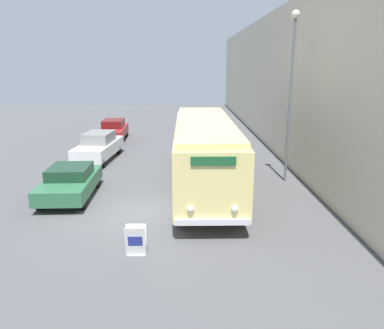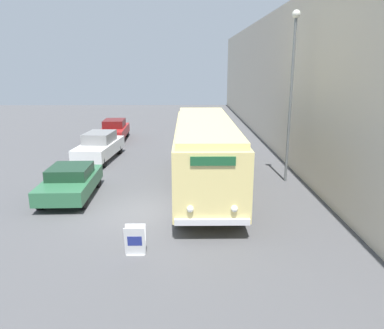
{
  "view_description": "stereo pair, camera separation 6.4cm",
  "coord_description": "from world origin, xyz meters",
  "px_view_note": "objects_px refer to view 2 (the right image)",
  "views": [
    {
      "loc": [
        1.57,
        -13.3,
        5.43
      ],
      "look_at": [
        1.82,
        0.25,
        1.83
      ],
      "focal_mm": 35.0,
      "sensor_mm": 36.0,
      "label": 1
    },
    {
      "loc": [
        1.64,
        -13.3,
        5.43
      ],
      "look_at": [
        1.82,
        0.25,
        1.83
      ],
      "focal_mm": 35.0,
      "sensor_mm": 36.0,
      "label": 2
    }
  ],
  "objects_px": {
    "streetlamp": "(292,77)",
    "parked_car_mid": "(100,146)",
    "parked_car_far": "(114,130)",
    "vintage_bus": "(205,150)",
    "parked_car_near": "(70,181)",
    "sign_board": "(135,241)"
  },
  "relations": [
    {
      "from": "streetlamp",
      "to": "parked_car_mid",
      "type": "relative_size",
      "value": 1.6
    },
    {
      "from": "parked_car_far",
      "to": "streetlamp",
      "type": "bearing_deg",
      "value": -47.26
    },
    {
      "from": "streetlamp",
      "to": "parked_car_mid",
      "type": "bearing_deg",
      "value": 156.26
    },
    {
      "from": "parked_car_mid",
      "to": "parked_car_far",
      "type": "relative_size",
      "value": 1.05
    },
    {
      "from": "vintage_bus",
      "to": "streetlamp",
      "type": "relative_size",
      "value": 1.36
    },
    {
      "from": "streetlamp",
      "to": "parked_car_near",
      "type": "relative_size",
      "value": 1.88
    },
    {
      "from": "parked_car_near",
      "to": "parked_car_far",
      "type": "distance_m",
      "value": 12.46
    },
    {
      "from": "parked_car_far",
      "to": "vintage_bus",
      "type": "bearing_deg",
      "value": -63.47
    },
    {
      "from": "vintage_bus",
      "to": "parked_car_far",
      "type": "bearing_deg",
      "value": 118.47
    },
    {
      "from": "streetlamp",
      "to": "parked_car_near",
      "type": "height_order",
      "value": "streetlamp"
    },
    {
      "from": "parked_car_near",
      "to": "parked_car_mid",
      "type": "bearing_deg",
      "value": 90.76
    },
    {
      "from": "parked_car_near",
      "to": "parked_car_mid",
      "type": "xyz_separation_m",
      "value": [
        -0.24,
        6.54,
        0.13
      ]
    },
    {
      "from": "vintage_bus",
      "to": "parked_car_mid",
      "type": "height_order",
      "value": "vintage_bus"
    },
    {
      "from": "sign_board",
      "to": "streetlamp",
      "type": "height_order",
      "value": "streetlamp"
    },
    {
      "from": "vintage_bus",
      "to": "parked_car_near",
      "type": "relative_size",
      "value": 2.56
    },
    {
      "from": "sign_board",
      "to": "parked_car_mid",
      "type": "height_order",
      "value": "parked_car_mid"
    },
    {
      "from": "sign_board",
      "to": "parked_car_far",
      "type": "relative_size",
      "value": 0.2
    },
    {
      "from": "parked_car_mid",
      "to": "parked_car_far",
      "type": "height_order",
      "value": "parked_car_mid"
    },
    {
      "from": "parked_car_near",
      "to": "parked_car_far",
      "type": "bearing_deg",
      "value": 90.8
    },
    {
      "from": "parked_car_near",
      "to": "sign_board",
      "type": "bearing_deg",
      "value": -57.55
    },
    {
      "from": "streetlamp",
      "to": "parked_car_near",
      "type": "distance_m",
      "value": 10.78
    },
    {
      "from": "sign_board",
      "to": "streetlamp",
      "type": "relative_size",
      "value": 0.12
    }
  ]
}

